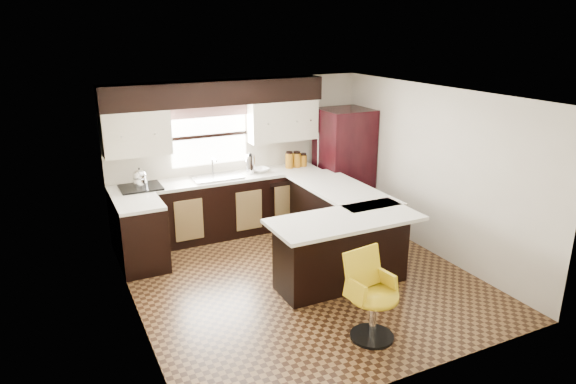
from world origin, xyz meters
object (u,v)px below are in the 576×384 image
refrigerator (344,165)px  peninsula_return (341,252)px  peninsula_long (337,220)px  bar_chair (374,298)px

refrigerator → peninsula_return: bearing=-122.3°
refrigerator → peninsula_long: bearing=-125.5°
refrigerator → bar_chair: size_ratio=1.96×
refrigerator → bar_chair: (-1.63, -3.23, -0.46)m
peninsula_return → bar_chair: (-0.33, -1.17, 0.03)m
peninsula_return → refrigerator: size_ratio=0.88×
peninsula_long → refrigerator: refrigerator is taller
peninsula_return → bar_chair: size_ratio=1.72×
peninsula_long → bar_chair: bar_chair is taller
peninsula_return → bar_chair: 1.21m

